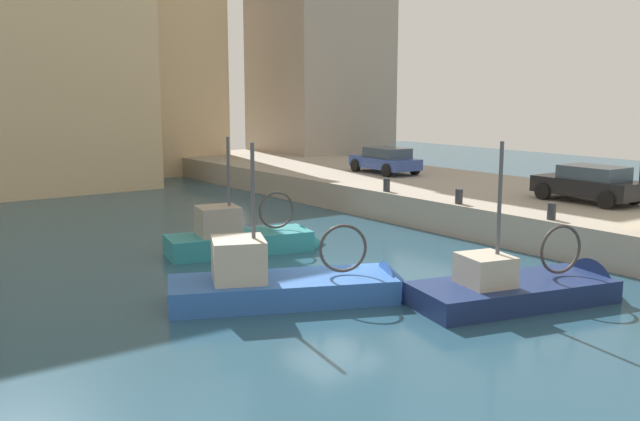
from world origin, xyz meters
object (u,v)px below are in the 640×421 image
(fishing_boat_teal, at_px, (248,247))
(mooring_bollard_north, at_px, (387,185))
(fishing_boat_blue, at_px, (296,295))
(parked_car_black, at_px, (590,183))
(mooring_bollard_mid, at_px, (459,196))
(fishing_boat_navy, at_px, (528,298))
(parked_car_blue, at_px, (385,160))
(mooring_bollard_south, at_px, (551,211))

(fishing_boat_teal, relative_size, mooring_bollard_north, 10.45)
(fishing_boat_blue, bearing_deg, fishing_boat_teal, 71.90)
(fishing_boat_blue, relative_size, mooring_bollard_north, 12.19)
(parked_car_black, xyz_separation_m, mooring_bollard_mid, (-4.20, 2.62, -0.43))
(fishing_boat_navy, xyz_separation_m, parked_car_blue, (8.98, 15.69, 1.78))
(fishing_boat_navy, relative_size, mooring_bollard_north, 11.42)
(parked_car_blue, height_order, mooring_bollard_south, parked_car_blue)
(fishing_boat_navy, xyz_separation_m, parked_car_black, (8.91, 4.15, 1.81))
(fishing_boat_blue, height_order, mooring_bollard_north, fishing_boat_blue)
(parked_car_black, distance_m, mooring_bollard_south, 4.44)
(fishing_boat_blue, relative_size, parked_car_blue, 1.63)
(fishing_boat_blue, bearing_deg, mooring_bollard_mid, 18.78)
(fishing_boat_teal, height_order, fishing_boat_blue, fishing_boat_blue)
(mooring_bollard_north, bearing_deg, parked_car_black, -57.62)
(fishing_boat_teal, bearing_deg, mooring_bollard_mid, -16.64)
(parked_car_blue, bearing_deg, fishing_boat_blue, -138.51)
(fishing_boat_navy, relative_size, mooring_bollard_south, 11.42)
(fishing_boat_blue, relative_size, mooring_bollard_mid, 12.19)
(parked_car_blue, relative_size, mooring_bollard_mid, 7.46)
(parked_car_black, bearing_deg, mooring_bollard_south, -161.74)
(fishing_boat_navy, distance_m, mooring_bollard_north, 11.84)
(mooring_bollard_south, xyz_separation_m, mooring_bollard_north, (0.00, 8.00, 0.00))
(parked_car_black, bearing_deg, mooring_bollard_mid, 148.06)
(fishing_boat_blue, height_order, parked_car_blue, fishing_boat_blue)
(fishing_boat_blue, xyz_separation_m, parked_car_black, (13.65, 0.60, 1.76))
(parked_car_blue, height_order, mooring_bollard_north, parked_car_blue)
(fishing_boat_teal, relative_size, parked_car_blue, 1.40)
(mooring_bollard_south, bearing_deg, fishing_boat_blue, 175.26)
(fishing_boat_teal, bearing_deg, mooring_bollard_north, 12.60)
(mooring_bollard_mid, relative_size, mooring_bollard_north, 1.00)
(fishing_boat_navy, distance_m, parked_car_black, 10.00)
(fishing_boat_blue, xyz_separation_m, parked_car_blue, (13.72, 12.13, 1.73))
(fishing_boat_navy, bearing_deg, parked_car_black, 24.99)
(parked_car_black, height_order, parked_car_blue, parked_car_black)
(fishing_boat_blue, bearing_deg, parked_car_black, 2.52)
(mooring_bollard_south, relative_size, mooring_bollard_mid, 1.00)
(fishing_boat_teal, bearing_deg, fishing_boat_blue, -108.10)
(parked_car_black, xyz_separation_m, parked_car_blue, (0.07, 11.53, -0.03))
(fishing_boat_navy, relative_size, mooring_bollard_mid, 11.42)
(fishing_boat_blue, xyz_separation_m, mooring_bollard_north, (9.46, 7.22, 1.33))
(fishing_boat_teal, relative_size, mooring_bollard_mid, 10.45)
(mooring_bollard_north, bearing_deg, mooring_bollard_south, -90.00)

